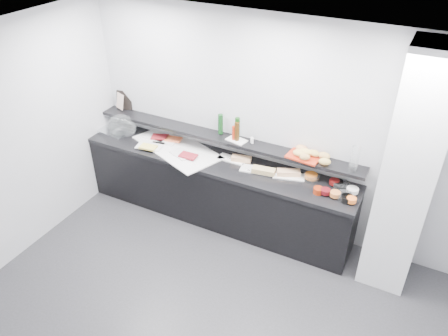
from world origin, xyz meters
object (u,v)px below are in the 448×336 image
at_px(condiment_tray, 237,140).
at_px(bread_tray, 304,156).
at_px(cloche_base, 115,131).
at_px(sandwich_plate_mid, 257,170).
at_px(framed_print, 124,100).
at_px(carafe, 355,159).

relative_size(condiment_tray, bread_tray, 0.66).
relative_size(cloche_base, condiment_tray, 1.83).
height_order(sandwich_plate_mid, condiment_tray, condiment_tray).
distance_m(framed_print, carafe, 3.23).
bearing_deg(framed_print, condiment_tray, -16.60).
relative_size(framed_print, condiment_tray, 1.05).
xyz_separation_m(sandwich_plate_mid, carafe, (1.08, 0.12, 0.39)).
bearing_deg(condiment_tray, framed_print, -171.17).
height_order(sandwich_plate_mid, carafe, carafe).
bearing_deg(cloche_base, sandwich_plate_mid, 8.46).
distance_m(framed_print, bread_tray, 2.66).
bearing_deg(sandwich_plate_mid, condiment_tray, 147.09).
bearing_deg(condiment_tray, bread_tray, 12.59).
bearing_deg(carafe, bread_tray, 177.17).
height_order(framed_print, bread_tray, framed_print).
height_order(condiment_tray, bread_tray, bread_tray).
bearing_deg(condiment_tray, cloche_base, -162.18).
bearing_deg(framed_print, sandwich_plate_mid, -20.05).
bearing_deg(bread_tray, sandwich_plate_mid, -157.80).
xyz_separation_m(bread_tray, carafe, (0.57, -0.03, 0.14)).
distance_m(condiment_tray, bread_tray, 0.86).
xyz_separation_m(framed_print, condiment_tray, (1.79, -0.12, -0.12)).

